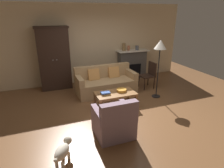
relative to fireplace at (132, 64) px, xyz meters
The scene contains 15 objects.
ground_plane 2.83m from the fireplace, 124.00° to the right, with size 9.60×9.60×0.00m, color brown.
back_wall 1.78m from the fireplace, behind, with size 7.20×0.10×2.80m, color beige.
fireplace is the anchor object (origin of this frame).
armoire 2.99m from the fireplace, behind, with size 1.06×0.57×2.08m.
couch 1.85m from the fireplace, 144.03° to the right, with size 1.94×0.90×0.86m.
coffee_table 2.68m from the fireplace, 125.91° to the right, with size 1.10×0.60×0.42m.
fruit_bowl 2.54m from the fireplace, 122.82° to the right, with size 0.28×0.28×0.07m, color orange.
book_stack 2.86m from the fireplace, 130.52° to the right, with size 0.26×0.20×0.07m.
mantel_vase_bronze 0.79m from the fireplace, behind, with size 0.13×0.13×0.29m, color olive.
mantel_vase_terracotta 0.67m from the fireplace, behind, with size 0.10×0.10×0.19m, color #A86042.
mantel_vase_slate 0.66m from the fireplace, ahead, with size 0.13×0.13×0.16m, color #565B66.
armchair_near_left 3.99m from the fireplace, 121.57° to the right, with size 0.79×0.78×0.88m.
side_chair_wooden 1.20m from the fireplace, 86.77° to the right, with size 0.45×0.45×0.90m.
floor_lamp 2.20m from the fireplace, 93.44° to the right, with size 0.36×0.36×1.75m.
dog 5.00m from the fireplace, 129.87° to the right, with size 0.40×0.50×0.39m.
Camera 1 is at (-1.80, -4.31, 2.46)m, focal length 30.54 mm.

